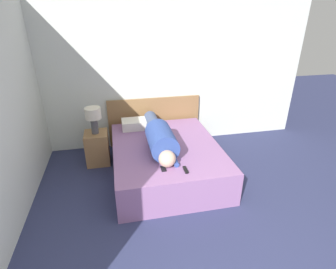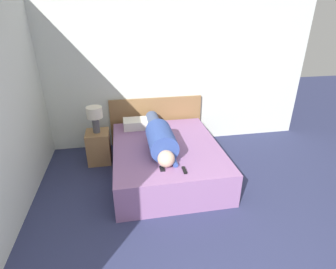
{
  "view_description": "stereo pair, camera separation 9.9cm",
  "coord_description": "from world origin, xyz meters",
  "px_view_note": "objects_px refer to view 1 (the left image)",
  "views": [
    {
      "loc": [
        -0.9,
        -1.15,
        2.36
      ],
      "look_at": [
        -0.19,
        2.19,
        0.75
      ],
      "focal_mm": 28.0,
      "sensor_mm": 36.0,
      "label": 1
    },
    {
      "loc": [
        -0.8,
        -1.16,
        2.36
      ],
      "look_at": [
        -0.19,
        2.19,
        0.75
      ],
      "focal_mm": 28.0,
      "sensor_mm": 36.0,
      "label": 2
    }
  ],
  "objects_px": {
    "bed": "(166,159)",
    "nightstand": "(97,148)",
    "cell_phone": "(163,169)",
    "person_lying": "(160,137)",
    "table_lamp": "(93,116)",
    "tv_remote": "(186,170)",
    "pillow_near_headboard": "(136,124)"
  },
  "relations": [
    {
      "from": "tv_remote",
      "to": "cell_phone",
      "type": "xyz_separation_m",
      "value": [
        -0.27,
        0.09,
        -0.01
      ]
    },
    {
      "from": "person_lying",
      "to": "tv_remote",
      "type": "bearing_deg",
      "value": -73.66
    },
    {
      "from": "bed",
      "to": "nightstand",
      "type": "distance_m",
      "value": 1.2
    },
    {
      "from": "table_lamp",
      "to": "person_lying",
      "type": "distance_m",
      "value": 1.14
    },
    {
      "from": "table_lamp",
      "to": "tv_remote",
      "type": "xyz_separation_m",
      "value": [
        1.17,
        -1.3,
        -0.34
      ]
    },
    {
      "from": "nightstand",
      "to": "table_lamp",
      "type": "height_order",
      "value": "table_lamp"
    },
    {
      "from": "bed",
      "to": "cell_phone",
      "type": "xyz_separation_m",
      "value": [
        -0.17,
        -0.65,
        0.25
      ]
    },
    {
      "from": "bed",
      "to": "person_lying",
      "type": "relative_size",
      "value": 1.2
    },
    {
      "from": "pillow_near_headboard",
      "to": "person_lying",
      "type": "bearing_deg",
      "value": -70.36
    },
    {
      "from": "person_lying",
      "to": "pillow_near_headboard",
      "type": "bearing_deg",
      "value": 109.64
    },
    {
      "from": "bed",
      "to": "table_lamp",
      "type": "xyz_separation_m",
      "value": [
        -1.06,
        0.56,
        0.6
      ]
    },
    {
      "from": "person_lying",
      "to": "cell_phone",
      "type": "relative_size",
      "value": 12.66
    },
    {
      "from": "tv_remote",
      "to": "nightstand",
      "type": "bearing_deg",
      "value": 131.94
    },
    {
      "from": "nightstand",
      "to": "cell_phone",
      "type": "bearing_deg",
      "value": -53.42
    },
    {
      "from": "bed",
      "to": "cell_phone",
      "type": "height_order",
      "value": "cell_phone"
    },
    {
      "from": "table_lamp",
      "to": "person_lying",
      "type": "height_order",
      "value": "table_lamp"
    },
    {
      "from": "cell_phone",
      "to": "tv_remote",
      "type": "bearing_deg",
      "value": -18.95
    },
    {
      "from": "table_lamp",
      "to": "pillow_near_headboard",
      "type": "xyz_separation_m",
      "value": [
        0.68,
        0.19,
        -0.28
      ]
    },
    {
      "from": "bed",
      "to": "nightstand",
      "type": "bearing_deg",
      "value": 152.35
    },
    {
      "from": "table_lamp",
      "to": "tv_remote",
      "type": "distance_m",
      "value": 1.78
    },
    {
      "from": "bed",
      "to": "person_lying",
      "type": "height_order",
      "value": "person_lying"
    },
    {
      "from": "nightstand",
      "to": "cell_phone",
      "type": "xyz_separation_m",
      "value": [
        0.9,
        -1.21,
        0.23
      ]
    },
    {
      "from": "person_lying",
      "to": "tv_remote",
      "type": "distance_m",
      "value": 0.76
    },
    {
      "from": "bed",
      "to": "tv_remote",
      "type": "relative_size",
      "value": 13.2
    },
    {
      "from": "bed",
      "to": "table_lamp",
      "type": "distance_m",
      "value": 1.34
    },
    {
      "from": "pillow_near_headboard",
      "to": "tv_remote",
      "type": "bearing_deg",
      "value": -71.92
    },
    {
      "from": "person_lying",
      "to": "pillow_near_headboard",
      "type": "height_order",
      "value": "person_lying"
    },
    {
      "from": "bed",
      "to": "tv_remote",
      "type": "bearing_deg",
      "value": -81.99
    },
    {
      "from": "nightstand",
      "to": "cell_phone",
      "type": "height_order",
      "value": "nightstand"
    },
    {
      "from": "nightstand",
      "to": "table_lamp",
      "type": "xyz_separation_m",
      "value": [
        0.0,
        0.0,
        0.57
      ]
    },
    {
      "from": "nightstand",
      "to": "pillow_near_headboard",
      "type": "bearing_deg",
      "value": 15.62
    },
    {
      "from": "nightstand",
      "to": "person_lying",
      "type": "xyz_separation_m",
      "value": [
        0.96,
        -0.59,
        0.39
      ]
    }
  ]
}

